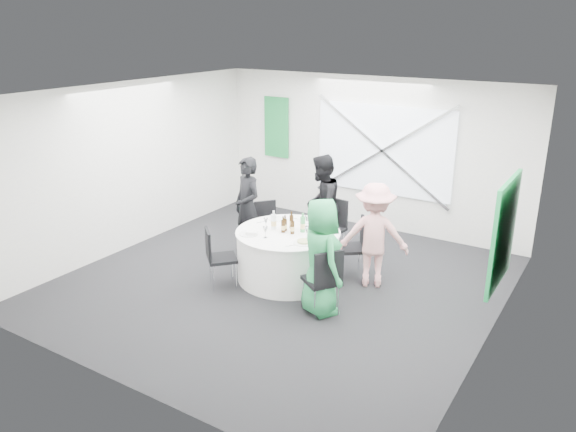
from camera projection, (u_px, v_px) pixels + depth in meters
The scene contains 45 objects.
floor at pixel (281, 283), 8.40m from camera, with size 6.00×6.00×0.00m, color black.
ceiling at pixel (280, 93), 7.48m from camera, with size 6.00×6.00×0.00m, color silver.
wall_back at pixel (369, 153), 10.34m from camera, with size 6.00×6.00×0.00m, color silver.
wall_front at pixel (116, 268), 5.54m from camera, with size 6.00×6.00×0.00m, color silver.
wall_left at pixel (131, 166), 9.45m from camera, with size 6.00×6.00×0.00m, color silver.
wall_right at pixel (500, 234), 6.44m from camera, with size 6.00×6.00×0.00m, color silver.
window_panel at pixel (383, 150), 10.13m from camera, with size 2.60×0.03×1.60m, color silver.
window_brace_a at pixel (382, 151), 10.10m from camera, with size 0.05×0.05×3.16m, color silver.
window_brace_b at pixel (382, 151), 10.10m from camera, with size 0.05×0.05×3.16m, color silver.
green_banner at pixel (276, 127), 11.21m from camera, with size 0.55×0.04×1.20m, color #166E2D.
green_sign at pixel (504, 233), 7.01m from camera, with size 0.05×1.20×1.40m, color #188641.
banquet_table at pixel (288, 255), 8.44m from camera, with size 1.56×1.56×0.76m.
chair_back at pixel (333, 223), 9.27m from camera, with size 0.47×0.48×0.94m.
chair_back_left at pixel (267, 223), 9.42m from camera, with size 0.55×0.55×0.86m.
chair_back_right at pixel (357, 243), 8.48m from camera, with size 0.59×0.59×0.92m.
chair_front_right at pixel (325, 277), 7.32m from camera, with size 0.60×0.60×0.95m.
chair_front_left at pixel (216, 253), 8.13m from camera, with size 0.57×0.57×0.89m.
person_man_back_left at pixel (248, 206), 9.23m from camera, with size 0.60×0.39×1.65m, color black.
person_man_back at pixel (321, 204), 9.31m from camera, with size 0.81×0.44×1.67m, color black.
person_woman_pink at pixel (374, 235), 8.11m from camera, with size 1.01×0.47×1.56m, color pink.
person_woman_green at pixel (321, 257), 7.33m from camera, with size 0.78×0.50×1.59m, color #289551.
plate_back at pixel (308, 221), 8.73m from camera, with size 0.28×0.28×0.01m.
plate_back_left at pixel (276, 219), 8.81m from camera, with size 0.25×0.25×0.01m.
plate_back_right at pixel (323, 231), 8.27m from camera, with size 0.28×0.28×0.04m.
plate_front_right at pixel (304, 242), 7.87m from camera, with size 0.29×0.29×0.04m.
plate_front_left at pixel (249, 234), 8.19m from camera, with size 0.27×0.27×0.01m.
napkin at pixel (252, 233), 8.15m from camera, with size 0.16×0.11×0.05m, color white.
beer_bottle_a at pixel (285, 225), 8.31m from camera, with size 0.06×0.06×0.24m.
beer_bottle_b at pixel (291, 222), 8.41m from camera, with size 0.06×0.06×0.27m.
beer_bottle_c at pixel (292, 228), 8.19m from camera, with size 0.06×0.06×0.25m.
beer_bottle_d at pixel (283, 226), 8.24m from camera, with size 0.06×0.06×0.25m.
green_water_bottle at pixel (303, 225), 8.26m from camera, with size 0.08×0.08×0.29m.
clear_water_bottle at pixel (274, 222), 8.37m from camera, with size 0.08×0.08×0.29m.
wine_glass_a at pixel (307, 219), 8.47m from camera, with size 0.07×0.07×0.17m.
wine_glass_b at pixel (307, 231), 7.99m from camera, with size 0.07×0.07×0.17m.
wine_glass_c at pixel (265, 229), 8.03m from camera, with size 0.07×0.07×0.17m.
wine_glass_d at pixel (266, 221), 8.38m from camera, with size 0.07×0.07×0.17m.
fork_a at pixel (282, 218), 8.85m from camera, with size 0.01×0.15×0.01m, color silver.
knife_a at pixel (261, 222), 8.68m from camera, with size 0.01×0.15×0.01m, color silver.
fork_b at pixel (290, 246), 7.77m from camera, with size 0.01×0.15×0.01m, color silver.
knife_b at pixel (309, 244), 7.85m from camera, with size 0.01×0.15×0.01m, color silver.
fork_c at pixel (316, 222), 8.68m from camera, with size 0.01×0.15×0.01m, color silver.
knife_c at pixel (294, 218), 8.85m from camera, with size 0.01×0.15×0.01m, color silver.
fork_d at pixel (326, 235), 8.17m from camera, with size 0.01×0.15×0.01m, color silver.
knife_d at pixel (324, 226), 8.50m from camera, with size 0.01×0.15×0.01m, color silver.
Camera 1 is at (4.14, -6.39, 3.71)m, focal length 35.00 mm.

